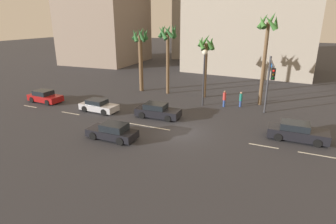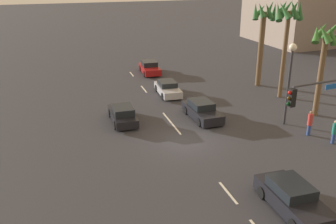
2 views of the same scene
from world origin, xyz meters
name	(u,v)px [view 1 (image 1 of 2)]	position (x,y,z in m)	size (l,w,h in m)	color
ground_plane	(181,132)	(0.00, 0.00, 0.00)	(220.00, 220.00, 0.00)	#333338
lane_stripe_0	(30,106)	(-18.00, 0.00, 0.01)	(1.93, 0.14, 0.01)	silver
lane_stripe_1	(70,113)	(-12.27, 0.00, 0.01)	(2.29, 0.14, 0.01)	silver
lane_stripe_2	(137,125)	(-4.34, 0.00, 0.01)	(2.42, 0.14, 0.01)	silver
lane_stripe_3	(159,128)	(-2.11, 0.00, 0.01)	(2.13, 0.14, 0.01)	silver
lane_stripe_4	(263,146)	(6.75, 0.00, 0.01)	(2.18, 0.14, 0.01)	silver
lane_stripe_5	(317,155)	(10.38, 0.00, 0.01)	(2.44, 0.14, 0.01)	silver
car_0	(98,106)	(-10.01, 1.76, 0.59)	(4.09, 1.92, 1.26)	#B7B7BC
car_1	(158,111)	(-3.52, 2.59, 0.64)	(4.44, 2.03, 1.39)	black
car_2	(113,132)	(-4.58, -3.51, 0.61)	(4.12, 1.80, 1.32)	black
car_3	(297,132)	(9.02, 2.32, 0.66)	(4.50, 1.95, 1.42)	black
car_4	(45,97)	(-17.86, 2.04, 0.63)	(4.14, 2.04, 1.36)	maroon
traffic_signal	(270,78)	(6.24, 6.45, 3.98)	(0.94, 5.42, 5.79)	#38383D
streetlamp	(204,67)	(-0.61, 8.15, 4.31)	(0.56, 0.56, 6.15)	#2D2D33
pedestrian_0	(224,98)	(1.68, 8.65, 0.97)	(0.48, 0.48, 1.83)	#2D478C
pedestrian_1	(241,99)	(3.33, 9.37, 0.89)	(0.33, 0.33, 1.69)	#2D478C
palm_tree_0	(141,47)	(-10.14, 11.36, 5.79)	(2.05, 2.58, 8.30)	brown
palm_tree_1	(206,52)	(-1.50, 11.64, 5.57)	(2.33, 2.59, 7.61)	brown
palm_tree_2	(267,37)	(5.18, 11.15, 7.44)	(2.36, 2.62, 10.03)	brown
palm_tree_3	(168,40)	(-6.35, 11.38, 6.81)	(2.59, 2.62, 8.73)	brown
building_0	(255,8)	(0.79, 33.33, 11.00)	(21.84, 15.34, 22.00)	#9E9384
building_1	(203,19)	(-13.05, 47.35, 9.08)	(10.65, 12.65, 18.16)	#9E9384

